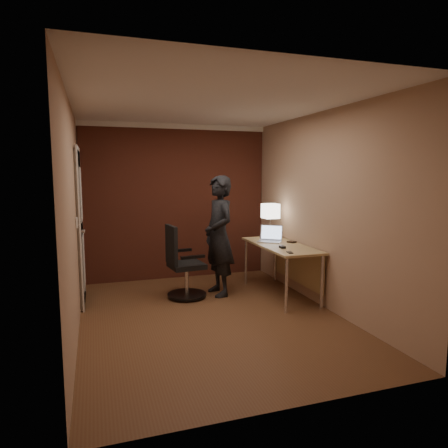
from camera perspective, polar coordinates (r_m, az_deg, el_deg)
The scene contains 9 objects.
room at distance 6.09m, azimuth -8.51°, elevation 3.87°, with size 4.00×4.00×4.00m.
desk at distance 5.71m, azimuth 8.72°, elevation -4.12°, with size 0.60×1.50×0.73m.
desk_lamp at distance 6.06m, azimuth 6.65°, elevation 1.78°, with size 0.22×0.22×0.54m.
laptop at distance 5.88m, azimuth 6.63°, elevation -1.85°, with size 0.42×0.40×0.23m.
mouse at distance 5.37m, azimuth 8.33°, elevation -3.27°, with size 0.06×0.10×0.03m, color black.
phone at distance 5.08m, azimuth 9.38°, elevation -4.03°, with size 0.06×0.12×0.01m, color black.
wallet at distance 5.82m, azimuth 9.64°, elevation -2.53°, with size 0.09×0.11×0.02m, color black.
office_chair at distance 5.55m, azimuth -5.99°, elevation -6.09°, with size 0.54×0.59×1.00m.
person at distance 5.62m, azimuth -0.73°, elevation -1.70°, with size 0.62×0.40×1.69m, color black.
Camera 1 is at (-1.28, -4.46, 1.73)m, focal length 32.00 mm.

